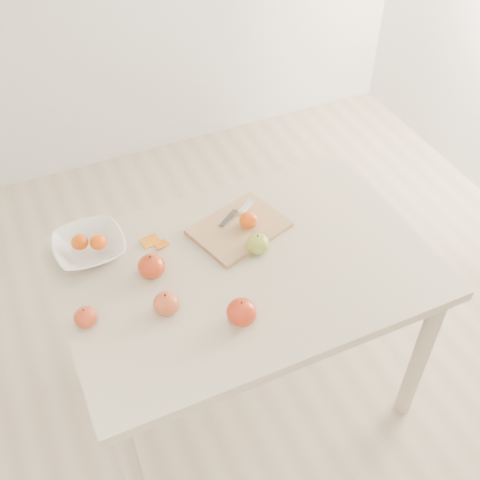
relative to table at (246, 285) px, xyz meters
name	(u,v)px	position (x,y,z in m)	size (l,w,h in m)	color
ground	(245,388)	(0.00, 0.00, -0.65)	(3.50, 3.50, 0.00)	#C6B293
room_walls	(264,0)	(0.04, 0.00, 0.96)	(3.50, 3.50, 3.50)	white
table	(246,285)	(0.00, 0.00, 0.00)	(1.20, 0.80, 0.75)	beige
cutting_board	(239,228)	(0.05, 0.16, 0.11)	(0.31, 0.22, 0.02)	tan
board_tangerine	(248,220)	(0.08, 0.15, 0.14)	(0.06, 0.06, 0.05)	#C85507
fruit_bowl	(89,247)	(-0.45, 0.26, 0.13)	(0.23, 0.23, 0.06)	white
bowl_tangerine_near	(80,242)	(-0.47, 0.27, 0.15)	(0.06, 0.06, 0.05)	#C75807
bowl_tangerine_far	(98,242)	(-0.42, 0.25, 0.15)	(0.06, 0.06, 0.05)	#E25607
orange_peel_a	(150,242)	(-0.25, 0.23, 0.10)	(0.06, 0.04, 0.00)	orange
orange_peel_b	(161,245)	(-0.22, 0.20, 0.10)	(0.04, 0.04, 0.00)	orange
paring_knife	(243,209)	(0.09, 0.23, 0.12)	(0.16, 0.09, 0.01)	silver
apple_green	(258,244)	(0.06, 0.04, 0.13)	(0.08, 0.08, 0.07)	olive
apple_red_b	(166,303)	(-0.30, -0.07, 0.13)	(0.08, 0.08, 0.07)	maroon
apple_red_a	(151,266)	(-0.29, 0.09, 0.14)	(0.09, 0.09, 0.08)	maroon
apple_red_d	(86,317)	(-0.53, -0.02, 0.13)	(0.07, 0.07, 0.06)	#930E09
apple_red_c	(242,312)	(-0.11, -0.20, 0.14)	(0.09, 0.09, 0.08)	#A51108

